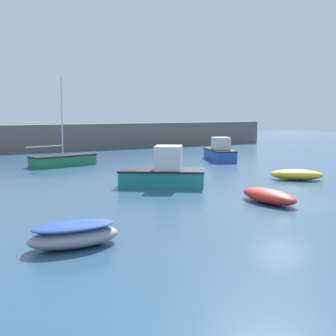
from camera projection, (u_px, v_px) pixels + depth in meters
ground_plane at (282, 206)px, 21.74m from camera, size 120.00×120.00×0.20m
harbor_breakwater at (63, 137)px, 50.90m from camera, size 52.52×2.46×2.81m
rowboat_white_midwater at (297, 175)px, 29.10m from camera, size 3.38×3.24×0.66m
rowboat_with_red_cover at (74, 235)px, 14.79m from camera, size 3.02×1.52×0.79m
cabin_cruiser_white at (220, 152)px, 40.41m from camera, size 3.41×5.18×2.02m
sailboat_tall_mast at (63, 160)px, 36.50m from camera, size 5.71×2.75×6.83m
open_tender_yellow at (269, 196)px, 21.78m from camera, size 1.33×3.45×0.66m
motorboat_grey_hull at (164, 172)px, 26.57m from camera, size 5.16×4.50×2.32m
mooring_buoy_yellow at (177, 161)px, 37.98m from camera, size 0.46×0.46×0.46m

